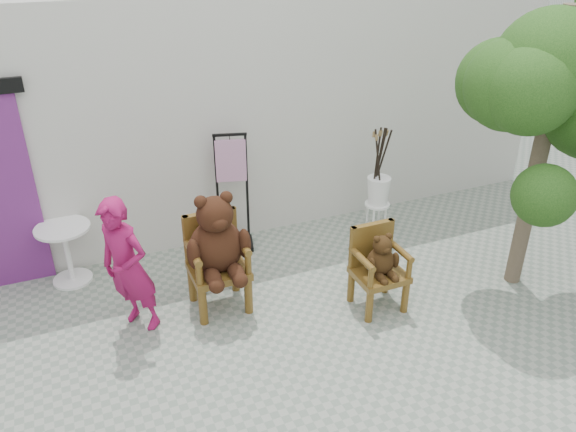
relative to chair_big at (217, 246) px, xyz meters
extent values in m
plane|color=gray|center=(0.78, -1.23, -0.75)|extent=(60.00, 60.00, 0.00)
cube|color=beige|center=(0.78, 1.87, 0.75)|extent=(9.00, 1.00, 3.00)
cylinder|color=#503611|center=(-0.25, -0.23, -0.54)|extent=(0.09, 0.09, 0.41)
cylinder|color=#503611|center=(-0.25, 0.22, -0.54)|extent=(0.09, 0.09, 0.41)
cylinder|color=#503611|center=(0.25, -0.23, -0.54)|extent=(0.09, 0.09, 0.41)
cylinder|color=#503611|center=(0.25, 0.22, -0.54)|extent=(0.09, 0.09, 0.41)
cube|color=#503611|center=(0.00, -0.01, -0.30)|extent=(0.59, 0.54, 0.08)
cube|color=#503611|center=(0.00, 0.23, 0.01)|extent=(0.56, 0.08, 0.54)
cylinder|color=#503611|center=(-0.26, 0.23, 0.01)|extent=(0.08, 0.08, 0.54)
cylinder|color=#503611|center=(-0.26, -0.23, -0.13)|extent=(0.07, 0.07, 0.25)
cylinder|color=#503611|center=(-0.26, -0.01, -0.01)|extent=(0.08, 0.51, 0.08)
cylinder|color=#503611|center=(0.26, 0.23, 0.01)|extent=(0.08, 0.08, 0.54)
cylinder|color=#503611|center=(0.26, -0.23, -0.13)|extent=(0.07, 0.07, 0.25)
cylinder|color=#503611|center=(0.26, -0.01, -0.01)|extent=(0.08, 0.51, 0.08)
ellipsoid|color=black|center=(0.00, 0.02, -0.02)|extent=(0.56, 0.48, 0.59)
sphere|color=black|center=(0.00, -0.01, 0.37)|extent=(0.37, 0.37, 0.37)
ellipsoid|color=black|center=(0.00, -0.16, 0.34)|extent=(0.17, 0.13, 0.13)
sphere|color=black|center=(-0.13, 0.00, 0.53)|extent=(0.13, 0.13, 0.13)
sphere|color=black|center=(0.13, 0.00, 0.53)|extent=(0.13, 0.13, 0.13)
ellipsoid|color=black|center=(-0.27, -0.10, 0.02)|extent=(0.13, 0.19, 0.34)
ellipsoid|color=black|center=(-0.12, -0.23, -0.21)|extent=(0.16, 0.33, 0.16)
sphere|color=black|center=(-0.12, -0.36, -0.23)|extent=(0.16, 0.16, 0.16)
ellipsoid|color=black|center=(0.27, -0.10, 0.02)|extent=(0.13, 0.19, 0.34)
ellipsoid|color=black|center=(0.12, -0.23, -0.21)|extent=(0.16, 0.33, 0.16)
sphere|color=black|center=(0.12, -0.36, -0.23)|extent=(0.16, 0.16, 0.16)
cylinder|color=#503611|center=(1.34, -0.85, -0.57)|extent=(0.08, 0.08, 0.36)
cylinder|color=#503611|center=(1.34, -0.46, -0.57)|extent=(0.08, 0.08, 0.36)
cylinder|color=#503611|center=(1.77, -0.85, -0.57)|extent=(0.08, 0.08, 0.36)
cylinder|color=#503611|center=(1.77, -0.46, -0.57)|extent=(0.08, 0.08, 0.36)
cube|color=#503611|center=(1.55, -0.66, -0.35)|extent=(0.52, 0.48, 0.07)
cube|color=#503611|center=(1.55, -0.46, -0.08)|extent=(0.49, 0.07, 0.48)
cylinder|color=#503611|center=(1.33, -0.46, -0.08)|extent=(0.07, 0.07, 0.48)
cylinder|color=#503611|center=(1.33, -0.85, -0.21)|extent=(0.06, 0.06, 0.22)
cylinder|color=#503611|center=(1.33, -0.66, -0.10)|extent=(0.07, 0.45, 0.07)
cylinder|color=#503611|center=(1.78, -0.46, -0.08)|extent=(0.07, 0.07, 0.48)
cylinder|color=#503611|center=(1.78, -0.85, -0.21)|extent=(0.06, 0.06, 0.22)
cylinder|color=#503611|center=(1.78, -0.66, -0.10)|extent=(0.07, 0.45, 0.07)
ellipsoid|color=black|center=(1.55, -0.65, -0.19)|extent=(0.30, 0.25, 0.31)
sphere|color=black|center=(1.55, -0.67, 0.02)|extent=(0.20, 0.20, 0.20)
ellipsoid|color=black|center=(1.55, -0.75, 0.00)|extent=(0.09, 0.07, 0.07)
sphere|color=black|center=(1.48, -0.66, 0.10)|extent=(0.07, 0.07, 0.07)
sphere|color=black|center=(1.62, -0.66, 0.10)|extent=(0.07, 0.07, 0.07)
ellipsoid|color=black|center=(1.41, -0.72, -0.16)|extent=(0.07, 0.10, 0.18)
ellipsoid|color=black|center=(1.49, -0.79, -0.29)|extent=(0.09, 0.18, 0.09)
sphere|color=black|center=(1.49, -0.86, -0.30)|extent=(0.08, 0.08, 0.08)
ellipsoid|color=black|center=(1.69, -0.72, -0.16)|extent=(0.07, 0.10, 0.18)
ellipsoid|color=black|center=(1.62, -0.79, -0.29)|extent=(0.09, 0.18, 0.09)
sphere|color=black|center=(1.62, -0.86, -0.30)|extent=(0.08, 0.08, 0.08)
imported|color=#8F1149|center=(-0.90, -0.06, 0.00)|extent=(0.63, 0.65, 1.50)
cylinder|color=white|center=(-1.44, 1.12, -0.06)|extent=(0.60, 0.60, 0.03)
cylinder|color=white|center=(-1.44, 1.12, -0.40)|extent=(0.06, 0.06, 0.68)
cylinder|color=white|center=(-1.44, 1.12, -0.73)|extent=(0.44, 0.44, 0.03)
cube|color=black|center=(0.35, 1.17, 0.00)|extent=(0.04, 0.04, 1.50)
cube|color=black|center=(0.70, 1.08, 0.00)|extent=(0.04, 0.04, 1.50)
cube|color=black|center=(0.53, 1.12, 0.75)|extent=(0.39, 0.13, 0.03)
cube|color=black|center=(0.53, 1.12, -0.72)|extent=(0.53, 0.45, 0.06)
cube|color=#BC81A8|center=(0.53, 1.11, 0.43)|extent=(0.36, 0.13, 0.52)
cylinder|color=black|center=(0.53, 1.12, 0.72)|extent=(0.01, 0.01, 0.08)
cylinder|color=white|center=(2.34, 0.71, -0.31)|extent=(0.32, 0.32, 0.03)
cylinder|color=white|center=(2.42, 0.79, -0.53)|extent=(0.03, 0.03, 0.44)
cylinder|color=white|center=(2.25, 0.79, -0.53)|extent=(0.03, 0.03, 0.44)
cylinder|color=white|center=(2.25, 0.62, -0.53)|extent=(0.03, 0.03, 0.44)
cylinder|color=white|center=(2.42, 0.62, -0.53)|extent=(0.03, 0.03, 0.44)
cylinder|color=black|center=(2.31, 0.74, 0.31)|extent=(0.15, 0.14, 0.79)
cylinder|color=brown|center=(2.26, 0.79, 0.63)|extent=(0.05, 0.05, 0.08)
cylinder|color=black|center=(2.34, 0.76, 0.31)|extent=(0.12, 0.03, 0.80)
cylinder|color=brown|center=(2.35, 0.79, 0.63)|extent=(0.04, 0.04, 0.07)
cylinder|color=black|center=(2.35, 0.76, 0.31)|extent=(0.13, 0.06, 0.80)
cylinder|color=brown|center=(2.37, 0.80, 0.63)|extent=(0.05, 0.04, 0.08)
cylinder|color=black|center=(2.35, 0.76, 0.31)|extent=(0.11, 0.05, 0.80)
cylinder|color=brown|center=(2.36, 0.79, 0.63)|extent=(0.04, 0.04, 0.07)
cylinder|color=black|center=(2.38, 0.74, 0.31)|extent=(0.12, 0.17, 0.79)
cylinder|color=brown|center=(2.44, 0.77, 0.63)|extent=(0.05, 0.05, 0.08)
cylinder|color=black|center=(2.29, 0.69, 0.31)|extent=(0.07, 0.18, 0.79)
cylinder|color=brown|center=(2.23, 0.68, 0.63)|extent=(0.04, 0.05, 0.08)
cylinder|color=#473A2B|center=(3.26, -0.83, 0.76)|extent=(0.17, 0.17, 3.02)
sphere|color=#15350E|center=(2.91, -0.47, 1.51)|extent=(0.88, 0.88, 0.88)
sphere|color=#15350E|center=(2.83, -0.71, 1.54)|extent=(0.91, 0.91, 0.91)
sphere|color=#15350E|center=(2.83, -0.95, 1.55)|extent=(0.86, 0.86, 0.86)
sphere|color=#15350E|center=(3.15, -0.83, 1.72)|extent=(1.10, 1.10, 1.10)
sphere|color=#15350E|center=(2.83, -1.37, 0.65)|extent=(0.60, 0.60, 0.60)
camera|label=1|loc=(-1.23, -4.82, 2.95)|focal=35.00mm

